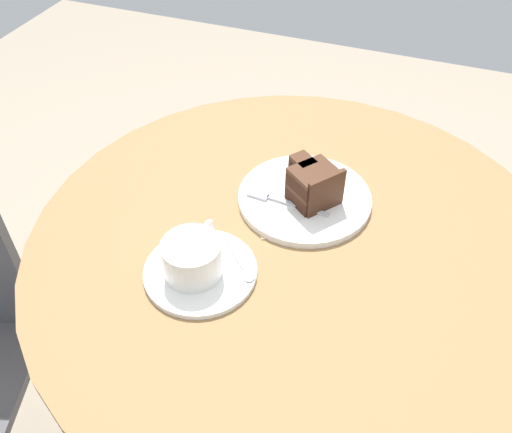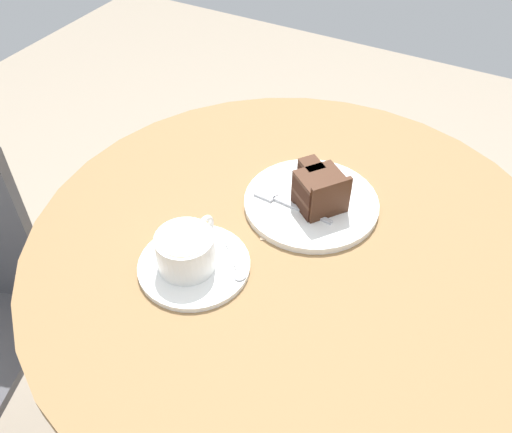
% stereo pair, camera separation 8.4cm
% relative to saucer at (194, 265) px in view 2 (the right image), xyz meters
% --- Properties ---
extents(cafe_table, '(0.86, 0.86, 0.75)m').
position_rel_saucer_xyz_m(cafe_table, '(0.12, -0.11, -0.12)').
color(cafe_table, olive).
rests_on(cafe_table, ground).
extents(saucer, '(0.17, 0.17, 0.01)m').
position_rel_saucer_xyz_m(saucer, '(0.00, 0.00, 0.00)').
color(saucer, white).
rests_on(saucer, cafe_table).
extents(coffee_cup, '(0.12, 0.09, 0.06)m').
position_rel_saucer_xyz_m(coffee_cup, '(-0.00, 0.01, 0.03)').
color(coffee_cup, white).
rests_on(coffee_cup, saucer).
extents(teaspoon, '(0.07, 0.07, 0.00)m').
position_rel_saucer_xyz_m(teaspoon, '(0.03, -0.06, 0.01)').
color(teaspoon, '#B7B7BC').
rests_on(teaspoon, saucer).
extents(cake_plate, '(0.23, 0.23, 0.01)m').
position_rel_saucer_xyz_m(cake_plate, '(0.21, -0.10, 0.00)').
color(cake_plate, white).
rests_on(cake_plate, cafe_table).
extents(cake_slice, '(0.09, 0.10, 0.07)m').
position_rel_saucer_xyz_m(cake_slice, '(0.21, -0.11, 0.04)').
color(cake_slice, '#381E14').
rests_on(cake_slice, cake_plate).
extents(fork, '(0.03, 0.14, 0.00)m').
position_rel_saucer_xyz_m(fork, '(0.18, -0.06, 0.01)').
color(fork, '#B7B7BC').
rests_on(fork, cake_plate).
extents(napkin, '(0.20, 0.19, 0.00)m').
position_rel_saucer_xyz_m(napkin, '(0.20, -0.08, -0.00)').
color(napkin, tan).
rests_on(napkin, cafe_table).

